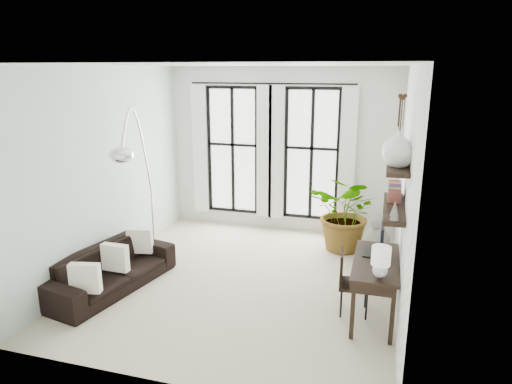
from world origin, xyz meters
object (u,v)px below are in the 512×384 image
at_px(desk, 376,266).
at_px(plant, 348,213).
at_px(buddha, 376,244).
at_px(sofa, 110,269).
at_px(desk_chair, 349,279).
at_px(arc_lamp, 136,146).

bearing_deg(desk, plant, 103.73).
relative_size(plant, buddha, 1.58).
distance_m(sofa, desk_chair, 3.43).
bearing_deg(buddha, plant, 133.92).
relative_size(desk, arc_lamp, 0.51).
relative_size(sofa, buddha, 2.35).
xyz_separation_m(sofa, desk, (3.75, 0.21, 0.43)).
height_order(plant, desk_chair, plant).
distance_m(sofa, buddha, 4.19).
bearing_deg(buddha, sofa, -152.80).
xyz_separation_m(plant, arc_lamp, (-3.09, -1.70, 1.32)).
bearing_deg(arc_lamp, desk_chair, -8.39).
xyz_separation_m(sofa, desk_chair, (3.42, 0.28, 0.18)).
distance_m(desk, buddha, 1.74).
bearing_deg(desk, buddha, 90.70).
xyz_separation_m(sofa, plant, (3.20, 2.46, 0.39)).
xyz_separation_m(plant, buddha, (0.53, -0.55, -0.32)).
distance_m(desk, arc_lamp, 3.90).
distance_m(plant, desk_chair, 2.21).
bearing_deg(plant, arc_lamp, -151.25).
height_order(desk_chair, arc_lamp, arc_lamp).
xyz_separation_m(desk, buddha, (-0.02, 1.70, -0.36)).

